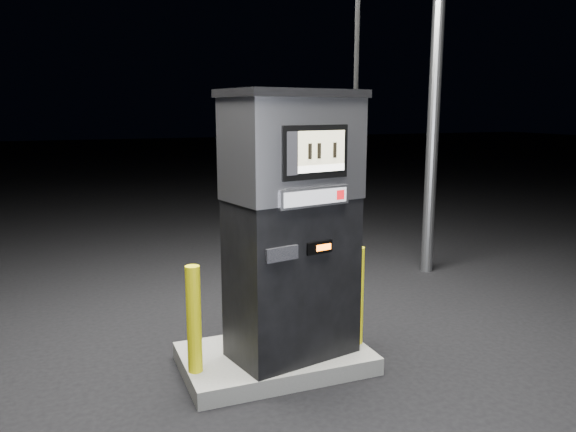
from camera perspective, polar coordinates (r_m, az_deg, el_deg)
name	(u,v)px	position (r m, az deg, el deg)	size (l,w,h in m)	color
ground	(275,366)	(5.11, -1.33, -15.01)	(80.00, 80.00, 0.00)	black
pump_island	(275,358)	(5.07, -1.34, -14.25)	(1.60, 1.00, 0.15)	slate
fuel_dispenser	(293,223)	(4.64, 0.49, -0.76)	(1.28, 0.87, 4.62)	black
bollard_left	(194,319)	(4.57, -9.54, -10.32)	(0.12, 0.12, 0.88)	yellow
bollard_right	(357,296)	(5.07, 7.02, -8.03)	(0.12, 0.12, 0.88)	yellow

